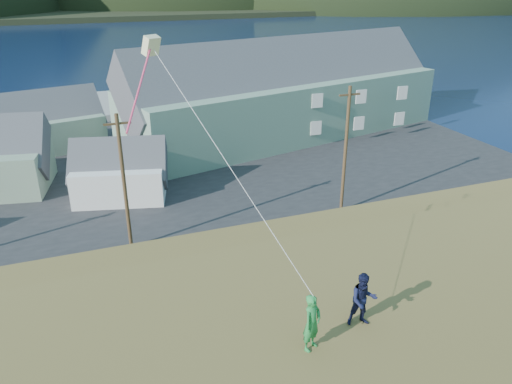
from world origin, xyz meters
TOP-DOWN VIEW (x-y plane):
  - ground at (0.00, 0.00)m, footprint 900.00×900.00m
  - grass_strip at (0.00, -2.00)m, footprint 110.00×8.00m
  - waterfront_lot at (0.00, 17.00)m, footprint 72.00×36.00m
  - wharf at (-6.00, 40.00)m, footprint 26.00×14.00m
  - far_shore at (0.00, 330.00)m, footprint 900.00×320.00m
  - far_hills at (35.59, 279.38)m, footprint 760.00×265.00m
  - lodge at (17.63, 20.77)m, footprint 37.22×18.02m
  - shed_white at (-1.38, 9.98)m, footprint 8.30×6.50m
  - shed_palegreen_far at (-6.82, 24.82)m, footprint 11.85×8.26m
  - utility_poles at (-2.84, 1.50)m, footprint 34.38×0.24m
  - parked_cars at (-9.43, 21.72)m, footprint 20.48×13.51m
  - kite_flyer_green at (0.91, -18.37)m, footprint 0.72×0.65m
  - kite_flyer_navy at (2.71, -17.97)m, footprint 0.93×0.80m
  - kite_rig at (-1.84, -13.00)m, footprint 1.99×3.13m

SIDE VIEW (x-z plane):
  - ground at x=0.00m, z-range 0.00..0.00m
  - grass_strip at x=0.00m, z-range 0.00..0.10m
  - waterfront_lot at x=0.00m, z-range 0.00..0.12m
  - wharf at x=-6.00m, z-range 0.00..0.90m
  - parked_cars at x=-9.43m, z-range 0.10..1.62m
  - far_shore at x=0.00m, z-range 0.00..2.00m
  - far_hills at x=35.59m, z-range -69.50..73.50m
  - shed_white at x=-1.38m, z-range -0.66..5.17m
  - shed_palegreen_far at x=-6.82m, z-range -0.86..6.42m
  - utility_poles at x=-2.84m, z-range 0.02..9.39m
  - lodge at x=17.63m, z-range -1.46..11.16m
  - kite_flyer_navy at x=2.71m, z-range 7.20..8.85m
  - kite_flyer_green at x=0.91m, z-range 7.20..8.86m
  - kite_rig at x=-1.84m, z-range 10.08..18.52m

